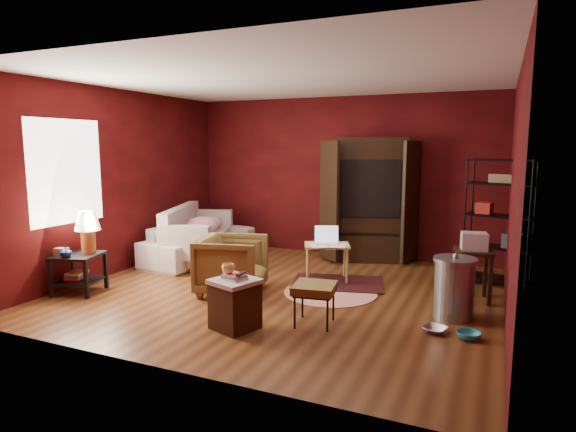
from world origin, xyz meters
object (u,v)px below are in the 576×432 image
Objects in this scene: sofa at (200,235)px; wire_shelving at (500,217)px; hamper at (235,303)px; tv_armoire at (368,197)px; armchair at (232,262)px; side_table at (83,244)px; laptop_desk at (327,248)px.

sofa is 1.23× the size of wire_shelving.
hamper is 0.30× the size of tv_armoire.
wire_shelving reaches higher than sofa.
wire_shelving is at bearing -79.97° from sofa.
armchair is 1.36× the size of hamper.
hamper is 3.93m from wire_shelving.
hamper is at bearing -161.99° from armchair.
side_table is (-0.36, -2.18, 0.23)m from sofa.
hamper is (2.14, -2.51, -0.14)m from sofa.
laptop_desk is 0.45× the size of wire_shelving.
sofa reaches higher than armchair.
side_table reaches higher than hamper.
wire_shelving is at bearing -3.16° from laptop_desk.
sofa is 4.74m from wire_shelving.
side_table is 2.56m from hamper.
side_table is at bearing 175.65° from sofa.
side_table is at bearing -169.67° from laptop_desk.
sofa is at bearing 80.50° from side_table.
tv_armoire is at bearing 60.15° from laptop_desk.
laptop_desk is (0.96, 1.05, 0.07)m from armchair.
side_table reaches higher than laptop_desk.
tv_armoire is at bearing -37.94° from armchair.
tv_armoire is (2.64, 1.15, 0.66)m from sofa.
side_table is 5.68m from wire_shelving.
sofa is at bearing 148.79° from laptop_desk.
tv_armoire is 1.17× the size of wire_shelving.
armchair is 0.48× the size of wire_shelving.
armchair is 1.28m from hamper.
sofa reaches higher than hamper.
sofa is at bearing 32.20° from armchair.
hamper is 0.35× the size of wire_shelving.
sofa is at bearing 130.50° from hamper.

